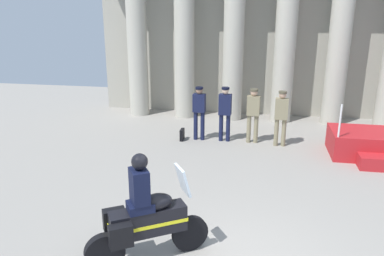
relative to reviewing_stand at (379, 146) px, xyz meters
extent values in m
cube|color=#A49F91|center=(-3.47, 4.21, 2.94)|extent=(12.26, 0.30, 6.55)
cylinder|color=#B2AD9E|center=(-7.97, 3.24, 2.60)|extent=(0.74, 0.74, 5.89)
cylinder|color=#B2AD9E|center=(-6.17, 3.24, 2.60)|extent=(0.74, 0.74, 5.89)
cylinder|color=#B2AD9E|center=(-4.37, 3.24, 2.60)|extent=(0.74, 0.74, 5.89)
cylinder|color=#B2AD9E|center=(-2.57, 3.24, 2.60)|extent=(0.74, 0.74, 5.89)
cylinder|color=#B2AD9E|center=(-0.76, 3.24, 2.60)|extent=(0.74, 0.74, 5.89)
cube|color=#B21E23|center=(0.00, 0.09, 0.01)|extent=(2.60, 1.46, 0.70)
cylinder|color=silver|center=(-1.22, -0.56, 0.82)|extent=(0.05, 0.05, 0.90)
cylinder|color=#141938|center=(-5.29, 0.59, 0.12)|extent=(0.13, 0.13, 0.91)
cylinder|color=#141938|center=(-5.07, 0.59, 0.12)|extent=(0.13, 0.13, 0.91)
cube|color=#141938|center=(-5.18, 0.59, 0.86)|extent=(0.40, 0.25, 0.57)
sphere|color=#997056|center=(-5.18, 0.59, 1.25)|extent=(0.21, 0.21, 0.21)
cylinder|color=black|center=(-5.18, 0.59, 1.33)|extent=(0.24, 0.24, 0.06)
cylinder|color=#141938|center=(-4.49, 0.61, 0.09)|extent=(0.13, 0.13, 0.85)
cylinder|color=#141938|center=(-4.27, 0.61, 0.09)|extent=(0.13, 0.13, 0.85)
cube|color=#141938|center=(-4.38, 0.61, 0.84)|extent=(0.40, 0.25, 0.65)
sphere|color=beige|center=(-4.38, 0.61, 1.27)|extent=(0.21, 0.21, 0.21)
cylinder|color=black|center=(-4.38, 0.61, 1.35)|extent=(0.24, 0.24, 0.06)
cylinder|color=#847A5B|center=(-3.63, 0.61, 0.10)|extent=(0.13, 0.13, 0.88)
cylinder|color=#847A5B|center=(-3.41, 0.61, 0.10)|extent=(0.13, 0.13, 0.88)
cube|color=#847A5B|center=(-3.52, 0.61, 0.84)|extent=(0.40, 0.25, 0.60)
sphere|color=tan|center=(-3.52, 0.61, 1.25)|extent=(0.21, 0.21, 0.21)
cylinder|color=#4F4937|center=(-3.52, 0.61, 1.32)|extent=(0.24, 0.24, 0.06)
cylinder|color=#847A5B|center=(-2.80, 0.45, 0.08)|extent=(0.13, 0.13, 0.84)
cylinder|color=#847A5B|center=(-2.58, 0.45, 0.08)|extent=(0.13, 0.13, 0.84)
cube|color=#847A5B|center=(-2.69, 0.45, 0.82)|extent=(0.40, 0.25, 0.63)
sphere|color=tan|center=(-2.69, 0.45, 1.24)|extent=(0.21, 0.21, 0.21)
cylinder|color=#4F4937|center=(-2.69, 0.45, 1.32)|extent=(0.24, 0.24, 0.06)
cylinder|color=black|center=(-4.40, -5.21, -0.02)|extent=(0.60, 0.42, 0.64)
cylinder|color=black|center=(-5.63, -5.98, -0.02)|extent=(0.62, 0.46, 0.64)
cube|color=black|center=(-5.02, -5.60, 0.38)|extent=(1.22, 0.93, 0.44)
ellipsoid|color=black|center=(-4.89, -5.52, 0.70)|extent=(0.61, 0.55, 0.26)
cube|color=yellow|center=(-5.02, -5.60, 0.36)|extent=(1.24, 0.95, 0.06)
cube|color=silver|center=(-4.51, -5.28, 1.00)|extent=(0.35, 0.42, 0.47)
cube|color=black|center=(-5.58, -5.64, 0.38)|extent=(0.40, 0.34, 0.36)
cube|color=black|center=(-5.30, -6.08, 0.38)|extent=(0.40, 0.34, 0.36)
cube|color=black|center=(-5.12, -5.66, 0.67)|extent=(0.52, 0.50, 0.14)
cube|color=black|center=(-5.12, -5.66, 1.02)|extent=(0.41, 0.44, 0.56)
sphere|color=black|center=(-5.10, -5.65, 1.43)|extent=(0.26, 0.26, 0.26)
cube|color=black|center=(-5.70, 0.44, -0.16)|extent=(0.10, 0.32, 0.36)
camera|label=1|loc=(-3.35, -10.87, 3.68)|focal=36.03mm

